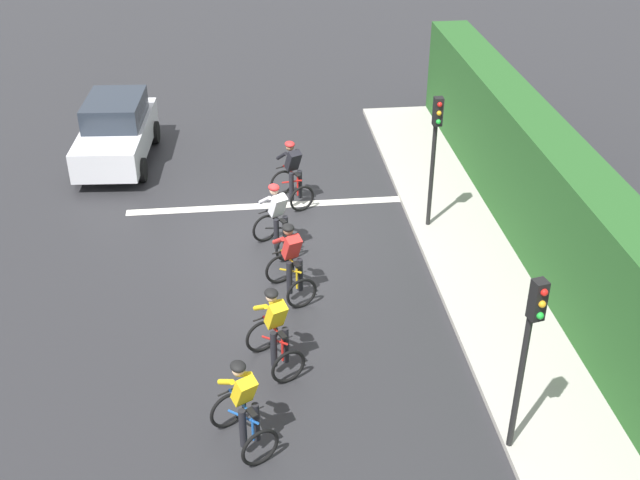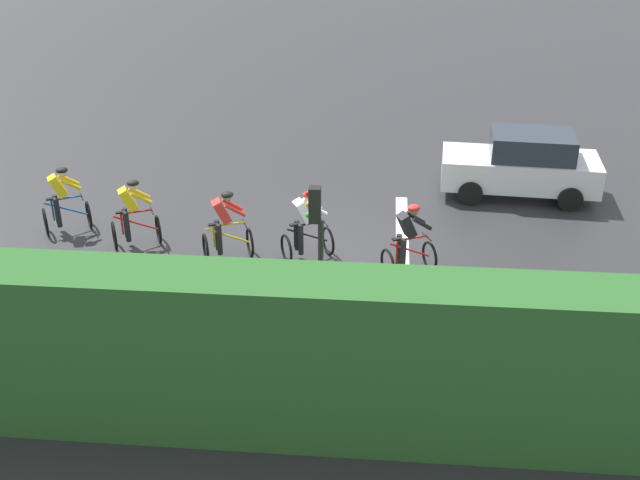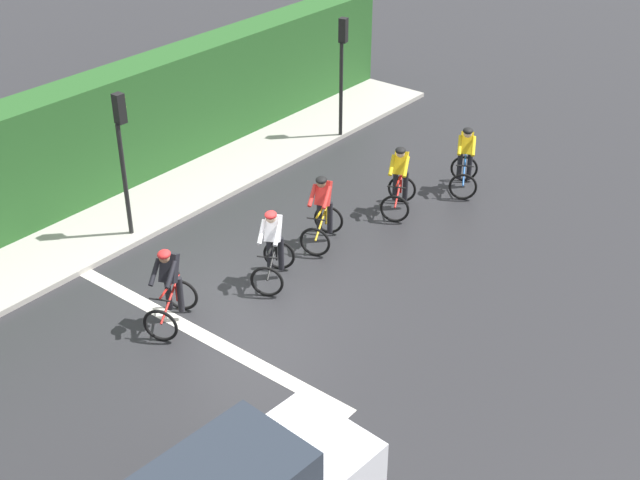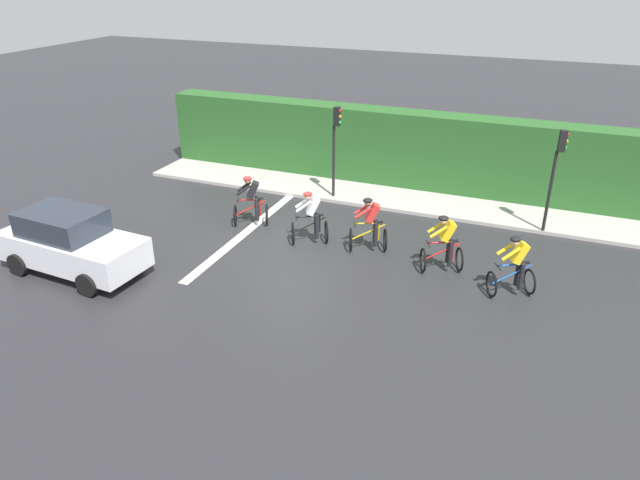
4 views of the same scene
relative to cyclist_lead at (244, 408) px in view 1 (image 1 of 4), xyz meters
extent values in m
plane|color=#28282B|center=(-0.76, -6.75, -0.80)|extent=(80.00, 80.00, 0.00)
cube|color=#ADA89E|center=(-5.55, -4.75, -0.74)|extent=(2.80, 18.93, 0.12)
cube|color=tan|center=(-6.45, -4.75, -0.51)|extent=(0.44, 18.93, 0.58)
cube|color=#265623|center=(-6.75, -4.75, 0.63)|extent=(1.10, 18.93, 2.86)
cube|color=silver|center=(-0.76, -8.20, -0.79)|extent=(7.00, 0.30, 0.01)
torus|color=black|center=(0.26, -0.48, -0.46)|extent=(0.63, 0.38, 0.68)
torus|color=black|center=(-0.23, 0.41, -0.46)|extent=(0.63, 0.38, 0.68)
cylinder|color=#1E59B2|center=(0.02, -0.03, -0.21)|extent=(0.51, 0.89, 0.51)
cylinder|color=#1E59B2|center=(-0.13, 0.23, -0.18)|extent=(0.04, 0.04, 0.55)
cylinder|color=#1E59B2|center=(0.04, -0.08, 0.07)|extent=(0.38, 0.65, 0.04)
cube|color=black|center=(-0.13, 0.23, 0.11)|extent=(0.19, 0.24, 0.04)
cylinder|color=black|center=(0.21, -0.39, 0.04)|extent=(0.38, 0.23, 0.03)
cube|color=yellow|center=(-0.03, 0.05, 0.41)|extent=(0.46, 0.50, 0.57)
sphere|color=beige|center=(0.04, -0.08, 0.72)|extent=(0.20, 0.20, 0.20)
ellipsoid|color=black|center=(0.04, -0.08, 0.79)|extent=(0.34, 0.36, 0.14)
cylinder|color=black|center=(0.03, 0.20, -0.23)|extent=(0.12, 0.12, 0.74)
cylinder|color=black|center=(-0.18, 0.09, -0.23)|extent=(0.12, 0.12, 0.74)
cylinder|color=yellow|center=(0.25, -0.12, 0.47)|extent=(0.31, 0.46, 0.37)
cylinder|color=yellow|center=(-0.03, -0.27, 0.47)|extent=(0.31, 0.46, 0.37)
torus|color=black|center=(-0.38, -2.41, -0.46)|extent=(0.64, 0.34, 0.68)
torus|color=black|center=(-0.81, -1.49, -0.46)|extent=(0.64, 0.34, 0.68)
cylinder|color=red|center=(-0.60, -1.95, -0.21)|extent=(0.45, 0.92, 0.51)
cylinder|color=red|center=(-0.72, -1.67, -0.18)|extent=(0.04, 0.04, 0.55)
cylinder|color=red|center=(-0.58, -2.00, 0.07)|extent=(0.34, 0.67, 0.04)
cube|color=black|center=(-0.72, -1.67, 0.11)|extent=(0.18, 0.24, 0.04)
cylinder|color=black|center=(-0.43, -2.32, 0.04)|extent=(0.40, 0.20, 0.03)
cube|color=yellow|center=(-0.64, -1.86, 0.41)|extent=(0.44, 0.50, 0.57)
sphere|color=beige|center=(-0.58, -2.00, 0.72)|extent=(0.20, 0.20, 0.20)
ellipsoid|color=black|center=(-0.58, -2.00, 0.79)|extent=(0.33, 0.35, 0.14)
cylinder|color=black|center=(-0.57, -1.71, -0.23)|extent=(0.12, 0.12, 0.74)
cylinder|color=black|center=(-0.79, -1.81, -0.23)|extent=(0.12, 0.12, 0.74)
cylinder|color=yellow|center=(-0.37, -2.05, 0.47)|extent=(0.28, 0.47, 0.37)
cylinder|color=yellow|center=(-0.67, -2.18, 0.47)|extent=(0.28, 0.47, 0.37)
torus|color=black|center=(-0.87, -4.69, -0.46)|extent=(0.65, 0.31, 0.68)
torus|color=black|center=(-1.25, -3.75, -0.46)|extent=(0.65, 0.31, 0.68)
cylinder|color=gold|center=(-1.06, -4.22, -0.21)|extent=(0.41, 0.93, 0.51)
cylinder|color=gold|center=(-1.17, -3.94, -0.18)|extent=(0.04, 0.04, 0.55)
cylinder|color=gold|center=(-1.04, -4.27, 0.07)|extent=(0.31, 0.68, 0.04)
cube|color=black|center=(-1.17, -3.94, 0.11)|extent=(0.17, 0.24, 0.04)
cylinder|color=black|center=(-0.91, -4.60, 0.04)|extent=(0.40, 0.19, 0.03)
cube|color=red|center=(-1.10, -4.13, 0.41)|extent=(0.43, 0.49, 0.57)
sphere|color=#9E7051|center=(-1.04, -4.27, 0.72)|extent=(0.20, 0.20, 0.20)
ellipsoid|color=black|center=(-1.04, -4.27, 0.79)|extent=(0.33, 0.35, 0.14)
cylinder|color=black|center=(-1.02, -3.99, -0.23)|extent=(0.12, 0.12, 0.74)
cylinder|color=black|center=(-1.24, -4.08, -0.23)|extent=(0.12, 0.12, 0.74)
cylinder|color=red|center=(-0.84, -4.33, 0.47)|extent=(0.26, 0.48, 0.37)
cylinder|color=red|center=(-1.14, -4.45, 0.47)|extent=(0.26, 0.48, 0.37)
torus|color=black|center=(-0.65, -6.47, -0.46)|extent=(0.63, 0.37, 0.68)
torus|color=black|center=(-1.12, -5.57, -0.46)|extent=(0.63, 0.37, 0.68)
cylinder|color=black|center=(-0.88, -6.02, -0.21)|extent=(0.50, 0.90, 0.51)
cylinder|color=black|center=(-1.02, -5.75, -0.18)|extent=(0.04, 0.04, 0.55)
cylinder|color=black|center=(-0.86, -6.07, 0.07)|extent=(0.37, 0.65, 0.04)
cube|color=black|center=(-1.02, -5.75, 0.11)|extent=(0.19, 0.24, 0.04)
cylinder|color=black|center=(-0.69, -6.38, 0.04)|extent=(0.39, 0.22, 0.03)
cube|color=white|center=(-0.93, -5.93, 0.41)|extent=(0.46, 0.50, 0.57)
sphere|color=beige|center=(-0.86, -6.07, 0.72)|extent=(0.20, 0.20, 0.20)
ellipsoid|color=red|center=(-0.86, -6.07, 0.79)|extent=(0.34, 0.36, 0.14)
cylinder|color=black|center=(-0.87, -5.79, -0.23)|extent=(0.12, 0.12, 0.74)
cylinder|color=black|center=(-1.08, -5.90, -0.23)|extent=(0.12, 0.12, 0.74)
cylinder|color=white|center=(-0.66, -6.11, 0.47)|extent=(0.30, 0.47, 0.37)
cylinder|color=white|center=(-0.94, -6.26, 0.47)|extent=(0.30, 0.47, 0.37)
torus|color=black|center=(-1.19, -8.78, -0.46)|extent=(0.64, 0.34, 0.68)
torus|color=black|center=(-1.62, -7.85, -0.46)|extent=(0.64, 0.34, 0.68)
cylinder|color=red|center=(-1.40, -8.31, -0.21)|extent=(0.46, 0.91, 0.51)
cylinder|color=red|center=(-1.53, -8.04, -0.18)|extent=(0.04, 0.04, 0.55)
cylinder|color=red|center=(-1.38, -8.36, 0.07)|extent=(0.34, 0.67, 0.04)
cube|color=black|center=(-1.53, -8.04, 0.11)|extent=(0.18, 0.24, 0.04)
cylinder|color=black|center=(-1.23, -8.68, 0.04)|extent=(0.39, 0.21, 0.03)
cube|color=black|center=(-1.45, -8.22, 0.41)|extent=(0.45, 0.50, 0.57)
sphere|color=#9E7051|center=(-1.38, -8.36, 0.72)|extent=(0.20, 0.20, 0.20)
ellipsoid|color=red|center=(-1.38, -8.36, 0.79)|extent=(0.34, 0.36, 0.14)
cylinder|color=black|center=(-1.38, -8.08, -0.23)|extent=(0.12, 0.12, 0.74)
cylinder|color=black|center=(-1.60, -8.18, -0.23)|extent=(0.12, 0.12, 0.74)
cylinder|color=black|center=(-1.18, -8.41, 0.47)|extent=(0.28, 0.47, 0.37)
cylinder|color=black|center=(-1.47, -8.55, 0.47)|extent=(0.28, 0.47, 0.37)
cube|color=silver|center=(3.22, -11.31, -0.10)|extent=(1.97, 4.21, 0.80)
cube|color=#262D38|center=(3.20, -11.56, 0.63)|extent=(1.64, 2.23, 0.66)
cylinder|color=black|center=(2.47, -9.99, -0.48)|extent=(0.26, 0.65, 0.64)
cylinder|color=black|center=(4.14, -10.10, -0.48)|extent=(0.26, 0.65, 0.64)
cylinder|color=black|center=(2.30, -12.52, -0.48)|extent=(0.26, 0.65, 0.64)
cylinder|color=black|center=(3.96, -12.63, -0.48)|extent=(0.26, 0.65, 0.64)
cube|color=#EAEACC|center=(2.85, -9.27, 0.00)|extent=(0.28, 0.10, 0.16)
cube|color=#EAEACC|center=(3.86, -9.34, 0.00)|extent=(0.28, 0.10, 0.16)
cylinder|color=black|center=(-4.53, -6.64, 0.55)|extent=(0.10, 0.10, 2.70)
cube|color=black|center=(-4.53, -6.54, 2.22)|extent=(0.20, 0.20, 0.64)
sphere|color=red|center=(-4.53, -6.43, 2.42)|extent=(0.11, 0.11, 0.11)
sphere|color=orange|center=(-4.53, -6.43, 2.22)|extent=(0.11, 0.11, 0.11)
sphere|color=green|center=(-4.53, -6.43, 2.02)|extent=(0.11, 0.11, 0.11)
cylinder|color=black|center=(-4.22, 0.56, 0.55)|extent=(0.10, 0.10, 2.70)
cube|color=black|center=(-4.24, 0.65, 2.22)|extent=(0.24, 0.24, 0.64)
sphere|color=red|center=(-4.27, 0.76, 2.42)|extent=(0.11, 0.11, 0.11)
sphere|color=orange|center=(-4.27, 0.76, 2.22)|extent=(0.11, 0.11, 0.11)
sphere|color=green|center=(-4.27, 0.76, 2.02)|extent=(0.11, 0.11, 0.11)
camera|label=1|loc=(-0.18, 9.44, 8.66)|focal=44.46mm
camera|label=2|loc=(-16.36, -7.65, 7.64)|focal=43.27mm
camera|label=3|loc=(8.90, -16.71, 8.75)|focal=47.66mm
camera|label=4|loc=(14.06, 0.33, 7.11)|focal=33.08mm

